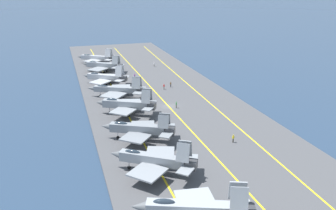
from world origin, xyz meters
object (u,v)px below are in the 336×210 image
Objects in this scene: parked_jet_fifth at (118,90)px; parked_jet_eighth at (96,58)px; parked_jet_second at (154,159)px; parked_jet_third at (139,129)px; parked_jet_sixth at (105,77)px; crew_yellow_vest at (233,138)px; crew_green_vest at (176,104)px; crew_red_vest at (164,87)px; crew_brown_vest at (171,84)px; parked_jet_fourth at (127,104)px; crew_purple_vest at (135,76)px; parked_jet_nearest at (194,209)px; parked_jet_seventh at (103,65)px; crew_white_vest at (154,64)px.

parked_jet_fifth is 1.08× the size of parked_jet_eighth.
parked_jet_second is 0.97× the size of parked_jet_third.
parked_jet_sixth is (44.47, 0.89, -0.25)m from parked_jet_third.
parked_jet_third is 8.84× the size of crew_yellow_vest.
crew_yellow_vest is at bearing -168.89° from crew_green_vest.
crew_brown_vest is at bearing -55.49° from crew_red_vest.
parked_jet_fourth reaches higher than crew_yellow_vest.
parked_jet_second is at bearing 161.46° from crew_red_vest.
crew_green_vest reaches higher than crew_purple_vest.
parked_jet_fifth is at bearing -174.39° from parked_jet_sixth.
parked_jet_nearest is 1.11× the size of parked_jet_second.
parked_jet_fifth is 45.23m from parked_jet_eighth.
parked_jet_third is 75.05m from parked_jet_eighth.
crew_brown_vest is 1.03× the size of crew_purple_vest.
parked_jet_seventh is at bearing 0.26° from parked_jet_fifth.
parked_jet_nearest reaches higher than crew_red_vest.
crew_green_vest is 48.00m from crew_white_vest.
parked_jet_third is 1.02× the size of parked_jet_fourth.
crew_brown_vest is at bearing -20.74° from parked_jet_second.
parked_jet_nearest is 78.16m from crew_purple_vest.
parked_jet_second is at bearing 179.85° from parked_jet_eighth.
crew_green_vest is at bearing 171.83° from crew_white_vest.
parked_jet_eighth is 9.15× the size of crew_purple_vest.
parked_jet_second is at bearing 5.78° from parked_jet_nearest.
parked_jet_fourth is at bearing 138.24° from crew_brown_vest.
crew_purple_vest is (18.82, -8.93, -1.47)m from parked_jet_fifth.
parked_jet_eighth is 60.13m from crew_green_vest.
crew_red_vest is at bearing -12.92° from parked_jet_nearest.
parked_jet_nearest is 1.00× the size of parked_jet_fifth.
parked_jet_eighth is (88.93, -0.23, -0.15)m from parked_jet_second.
parked_jet_second is 58.36m from parked_jet_sixth.
parked_jet_eighth reaches higher than crew_red_vest.
parked_jet_fifth is 1.11× the size of parked_jet_seventh.
crew_brown_vest is (-39.68, -18.41, -1.54)m from parked_jet_eighth.
parked_jet_second is at bearing 170.96° from crew_purple_vest.
crew_brown_vest is 42.15m from crew_yellow_vest.
parked_jet_third is at bearing 178.94° from parked_jet_fifth.
crew_red_vest is (18.03, -15.03, -1.85)m from parked_jet_fourth.
parked_jet_seventh is (30.76, 0.14, 0.24)m from parked_jet_fifth.
crew_red_vest is 16.30m from crew_purple_vest.
parked_jet_fifth is at bearing 0.49° from parked_jet_nearest.
parked_jet_fifth is 30.76m from parked_jet_seventh.
parked_jet_second is 20.16m from crew_yellow_vest.
parked_jet_fourth is 0.91× the size of parked_jet_fifth.
crew_red_vest is at bearing 4.14° from crew_yellow_vest.
parked_jet_fourth is 45.14m from parked_jet_seventh.
crew_yellow_vest is (-42.15, -0.15, -0.00)m from crew_brown_vest.
parked_jet_seventh reaches higher than parked_jet_third.
parked_jet_eighth is 8.87× the size of crew_yellow_vest.
parked_jet_seventh reaches higher than parked_jet_eighth.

